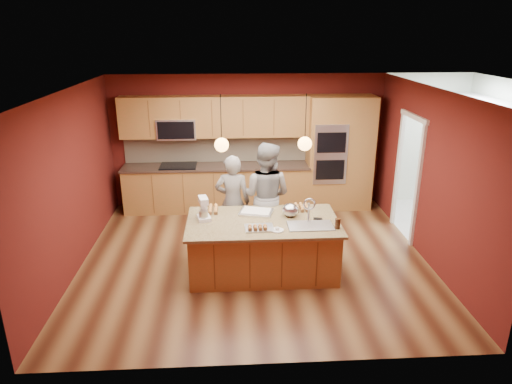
{
  "coord_description": "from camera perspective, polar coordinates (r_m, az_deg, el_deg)",
  "views": [
    {
      "loc": [
        -0.37,
        -6.63,
        3.53
      ],
      "look_at": [
        0.02,
        -0.1,
        1.18
      ],
      "focal_mm": 32.0,
      "sensor_mm": 36.0,
      "label": 1
    }
  ],
  "objects": [
    {
      "name": "laundry_room",
      "position": [
        9.28,
        27.52,
        7.75
      ],
      "size": [
        2.6,
        2.7,
        2.7
      ],
      "color": "beige",
      "rests_on": "ground"
    },
    {
      "name": "tumbler",
      "position": [
        6.62,
        10.16,
        -3.89
      ],
      "size": [
        0.08,
        0.08,
        0.15
      ],
      "primitive_type": "cylinder",
      "color": "#331C0E",
      "rests_on": "island"
    },
    {
      "name": "person_right",
      "position": [
        7.6,
        1.22,
        -0.46
      ],
      "size": [
        1.08,
        0.98,
        1.81
      ],
      "primitive_type": "imported",
      "rotation": [
        0.0,
        0.0,
        2.73
      ],
      "color": "gray",
      "rests_on": "floor"
    },
    {
      "name": "ceiling",
      "position": [
        6.69,
        -0.21,
        12.64
      ],
      "size": [
        5.5,
        5.5,
        0.0
      ],
      "primitive_type": "plane",
      "rotation": [
        3.14,
        0.0,
        0.0
      ],
      "color": "white",
      "rests_on": "ground"
    },
    {
      "name": "phone",
      "position": [
        6.92,
        7.75,
        -3.33
      ],
      "size": [
        0.14,
        0.1,
        0.01
      ],
      "primitive_type": "cube",
      "rotation": [
        0.0,
        0.0,
        -0.21
      ],
      "color": "black",
      "rests_on": "island"
    },
    {
      "name": "floor",
      "position": [
        7.52,
        -0.18,
        -8.23
      ],
      "size": [
        5.5,
        5.5,
        0.0
      ],
      "primitive_type": "plane",
      "color": "#442213",
      "rests_on": "ground"
    },
    {
      "name": "sheet_cake",
      "position": [
        7.06,
        0.01,
        -2.51
      ],
      "size": [
        0.57,
        0.48,
        0.05
      ],
      "rotation": [
        0.0,
        0.0,
        -0.26
      ],
      "color": "white",
      "rests_on": "island"
    },
    {
      "name": "plate",
      "position": [
        6.48,
        2.68,
        -4.79
      ],
      "size": [
        0.18,
        0.18,
        0.01
      ],
      "primitive_type": "cylinder",
      "color": "silver",
      "rests_on": "island"
    },
    {
      "name": "stand_mixer",
      "position": [
        6.84,
        -6.57,
        -2.24
      ],
      "size": [
        0.23,
        0.29,
        0.35
      ],
      "rotation": [
        0.0,
        0.0,
        0.23
      ],
      "color": "white",
      "rests_on": "island"
    },
    {
      "name": "wall_right",
      "position": [
        7.65,
        20.87,
        1.87
      ],
      "size": [
        0.0,
        5.0,
        5.0
      ],
      "primitive_type": "plane",
      "rotation": [
        1.57,
        0.0,
        -1.57
      ],
      "color": "#521512",
      "rests_on": "ground"
    },
    {
      "name": "oven_column",
      "position": [
        9.4,
        10.38,
        4.79
      ],
      "size": [
        1.3,
        0.62,
        2.3
      ],
      "color": "olive",
      "rests_on": "floor"
    },
    {
      "name": "island",
      "position": [
        6.96,
        1.0,
        -6.7
      ],
      "size": [
        2.26,
        1.27,
        1.21
      ],
      "color": "olive",
      "rests_on": "floor"
    },
    {
      "name": "person_left",
      "position": [
        7.61,
        -2.92,
        -1.24
      ],
      "size": [
        0.62,
        0.44,
        1.61
      ],
      "primitive_type": "imported",
      "rotation": [
        0.0,
        0.0,
        3.05
      ],
      "color": "black",
      "rests_on": "floor"
    },
    {
      "name": "wall_front",
      "position": [
        4.69,
        1.54,
        -7.98
      ],
      "size": [
        5.5,
        0.0,
        5.5
      ],
      "primitive_type": "plane",
      "rotation": [
        -1.57,
        0.0,
        0.0
      ],
      "color": "#521512",
      "rests_on": "ground"
    },
    {
      "name": "cupcakes_left",
      "position": [
        7.16,
        -5.39,
        -2.14
      ],
      "size": [
        0.17,
        0.34,
        0.08
      ],
      "primitive_type": null,
      "color": "#D59043",
      "rests_on": "island"
    },
    {
      "name": "washer",
      "position": [
        9.3,
        26.41,
        -1.29
      ],
      "size": [
        0.75,
        0.77,
        1.03
      ],
      "primitive_type": "cube",
      "rotation": [
        0.0,
        0.0,
        -0.19
      ],
      "color": "white",
      "rests_on": "floor"
    },
    {
      "name": "wall_back",
      "position": [
        9.39,
        -1.05,
        6.35
      ],
      "size": [
        5.5,
        0.0,
        5.5
      ],
      "primitive_type": "plane",
      "rotation": [
        1.57,
        0.0,
        0.0
      ],
      "color": "#521512",
      "rests_on": "ground"
    },
    {
      "name": "cooling_rack",
      "position": [
        6.54,
        0.41,
        -4.5
      ],
      "size": [
        0.42,
        0.31,
        0.02
      ],
      "primitive_type": "cube",
      "rotation": [
        0.0,
        0.0,
        0.05
      ],
      "color": "silver",
      "rests_on": "island"
    },
    {
      "name": "cupcakes_right",
      "position": [
        7.24,
        5.71,
        -1.91
      ],
      "size": [
        0.23,
        0.31,
        0.07
      ],
      "primitive_type": null,
      "color": "#D59043",
      "rests_on": "island"
    },
    {
      "name": "cabinet_run",
      "position": [
        9.24,
        -5.19,
        3.69
      ],
      "size": [
        3.74,
        0.64,
        2.3
      ],
      "color": "olive",
      "rests_on": "floor"
    },
    {
      "name": "wall_left",
      "position": [
        7.37,
        -22.05,
        1.08
      ],
      "size": [
        0.0,
        5.0,
        5.0
      ],
      "primitive_type": "plane",
      "rotation": [
        1.57,
        0.0,
        1.57
      ],
      "color": "#521512",
      "rests_on": "ground"
    },
    {
      "name": "dryer",
      "position": [
        9.84,
        24.61,
        -0.4
      ],
      "size": [
        0.63,
        0.64,
        0.88
      ],
      "primitive_type": "cube",
      "rotation": [
        0.0,
        0.0,
        0.16
      ],
      "color": "white",
      "rests_on": "floor"
    },
    {
      "name": "cupcakes_rack",
      "position": [
        6.46,
        0.22,
        -4.44
      ],
      "size": [
        0.28,
        0.14,
        0.06
      ],
      "primitive_type": null,
      "color": "#D59043",
      "rests_on": "island"
    },
    {
      "name": "mixing_bowl",
      "position": [
        6.95,
        4.32,
        -2.26
      ],
      "size": [
        0.25,
        0.25,
        0.21
      ],
      "primitive_type": "ellipsoid",
      "color": "silver",
      "rests_on": "island"
    },
    {
      "name": "doorway_trim",
      "position": [
        8.42,
        18.37,
        1.61
      ],
      "size": [
        0.08,
        1.11,
        2.2
      ],
      "primitive_type": null,
      "color": "silver",
      "rests_on": "wall_right"
    },
    {
      "name": "pendant_left",
      "position": [
        6.4,
        -4.32,
        5.93
      ],
      "size": [
        0.2,
        0.2,
        0.8
      ],
      "color": "black",
      "rests_on": "ceiling"
    },
    {
      "name": "pendant_right",
      "position": [
        6.49,
        6.12,
        6.06
      ],
      "size": [
        0.2,
        0.2,
        0.8
      ],
      "color": "black",
      "rests_on": "ceiling"
    }
  ]
}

